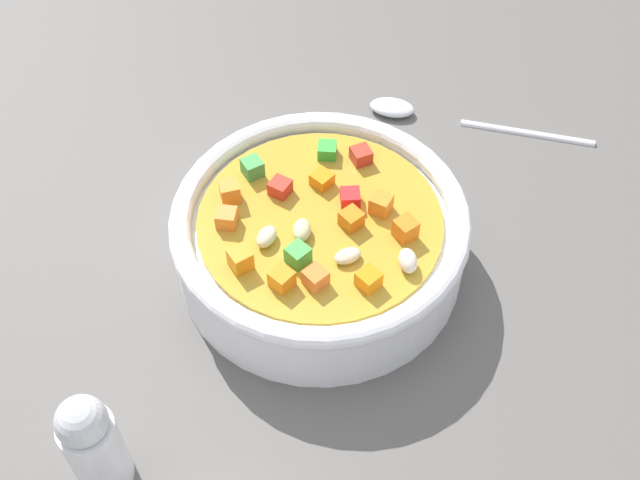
{
  "coord_description": "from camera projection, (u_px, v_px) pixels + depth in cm",
  "views": [
    {
      "loc": [
        -26.92,
        -24.01,
        47.96
      ],
      "look_at": [
        0.0,
        0.0,
        2.79
      ],
      "focal_mm": 45.85,
      "sensor_mm": 36.0,
      "label": 1
    }
  ],
  "objects": [
    {
      "name": "soup_bowl_main",
      "position": [
        320.0,
        237.0,
        0.58
      ],
      "size": [
        20.77,
        20.77,
        6.58
      ],
      "color": "white",
      "rests_on": "ground_plane"
    },
    {
      "name": "pepper_shaker",
      "position": [
        93.0,
        444.0,
        0.47
      ],
      "size": [
        3.29,
        3.29,
        8.59
      ],
      "color": "silver",
      "rests_on": "ground_plane"
    },
    {
      "name": "ground_plane",
      "position": [
        320.0,
        272.0,
        0.61
      ],
      "size": [
        140.0,
        140.0,
        2.0
      ],
      "primitive_type": "cube",
      "color": "#565451"
    },
    {
      "name": "spoon",
      "position": [
        439.0,
        116.0,
        0.69
      ],
      "size": [
        10.3,
        17.41,
        1.06
      ],
      "rotation": [
        0.0,
        0.0,
        2.07
      ],
      "color": "silver",
      "rests_on": "ground_plane"
    }
  ]
}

